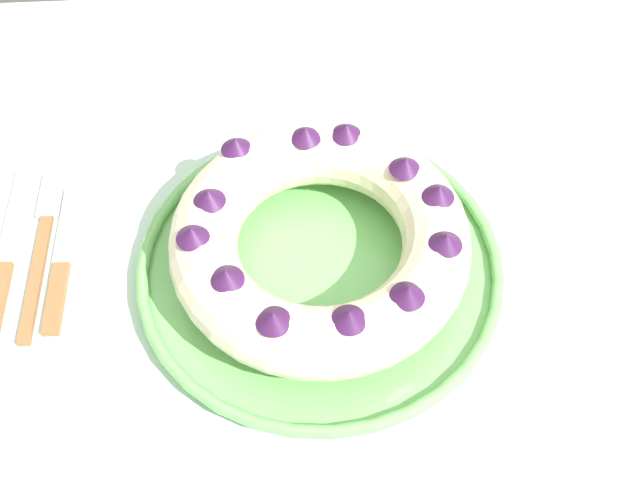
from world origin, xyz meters
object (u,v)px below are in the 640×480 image
serving_knife (5,268)px  bundt_cake (320,239)px  cake_knife (62,267)px  serving_dish (320,266)px  fork (43,240)px

serving_knife → bundt_cake: bearing=0.8°
serving_knife → cake_knife: (0.06, -0.00, -0.00)m
serving_knife → cake_knife: size_ratio=1.27×
bundt_cake → serving_knife: size_ratio=1.26×
serving_dish → serving_knife: serving_dish is taller
serving_dish → fork: size_ratio=1.73×
fork → serving_knife: (-0.03, -0.03, 0.00)m
bundt_cake → serving_dish: bearing=-75.3°
bundt_cake → fork: bundt_cake is taller
bundt_cake → cake_knife: bundt_cake is taller
fork → serving_knife: bearing=-139.1°
bundt_cake → serving_knife: bundt_cake is taller
serving_knife → fork: bearing=48.8°
bundt_cake → cake_knife: bearing=175.5°
bundt_cake → serving_knife: (-0.31, 0.02, -0.05)m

